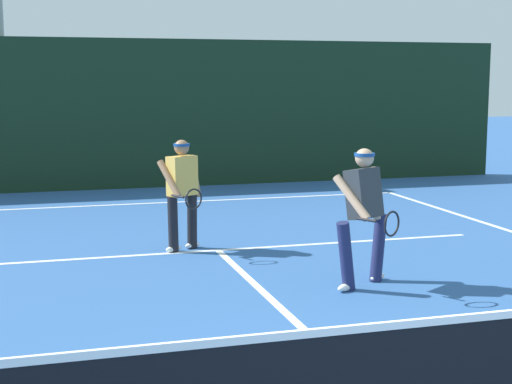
% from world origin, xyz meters
% --- Properties ---
extents(court_line_baseline_far, '(9.83, 0.10, 0.01)m').
position_xyz_m(court_line_baseline_far, '(0.00, 10.98, 0.00)').
color(court_line_baseline_far, white).
rests_on(court_line_baseline_far, ground_plane).
extents(court_line_service, '(8.01, 0.10, 0.01)m').
position_xyz_m(court_line_service, '(0.00, 6.47, 0.00)').
color(court_line_service, white).
rests_on(court_line_service, ground_plane).
extents(court_line_centre, '(0.10, 6.40, 0.01)m').
position_xyz_m(court_line_centre, '(0.00, 3.20, 0.00)').
color(court_line_centre, white).
rests_on(court_line_centre, ground_plane).
extents(player_near, '(0.88, 1.03, 1.66)m').
position_xyz_m(player_near, '(1.22, 4.11, 0.91)').
color(player_near, '#1E234C').
rests_on(player_near, ground_plane).
extents(player_far, '(0.69, 0.94, 1.60)m').
position_xyz_m(player_far, '(-0.48, 6.62, 0.88)').
color(player_far, black).
rests_on(player_far, ground_plane).
extents(back_fence_windscreen, '(17.44, 0.12, 3.35)m').
position_xyz_m(back_fence_windscreen, '(0.00, 13.26, 1.68)').
color(back_fence_windscreen, black).
rests_on(back_fence_windscreen, ground_plane).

